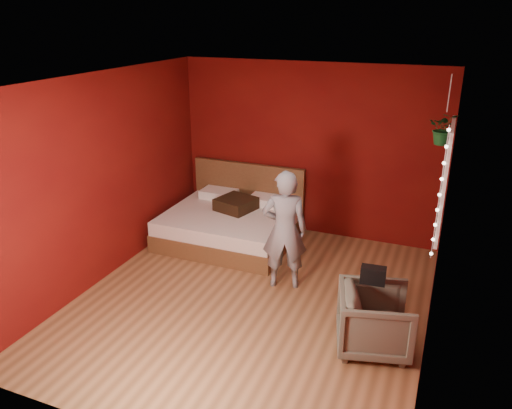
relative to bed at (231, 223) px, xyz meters
name	(u,v)px	position (x,y,z in m)	size (l,w,h in m)	color
floor	(251,301)	(0.95, -1.50, -0.27)	(4.50, 4.50, 0.00)	#94623B
room_walls	(251,167)	(0.95, -1.50, 1.41)	(4.04, 4.54, 2.62)	#610F0A
window	(445,180)	(2.92, -0.60, 1.23)	(0.05, 0.97, 1.27)	white
fairy_lights	(440,195)	(2.89, -1.12, 1.23)	(0.04, 0.04, 1.45)	silver
bed	(231,223)	(0.00, 0.00, 0.00)	(1.85, 1.58, 1.02)	brown
person	(284,230)	(1.18, -1.00, 0.50)	(0.55, 0.36, 1.52)	gray
armchair	(375,320)	(2.45, -1.85, 0.07)	(0.71, 0.73, 0.66)	#656250
handbag	(373,275)	(2.38, -1.70, 0.49)	(0.25, 0.13, 0.18)	black
throw_pillow	(236,204)	(0.04, 0.08, 0.29)	(0.50, 0.50, 0.18)	black
hanging_plant	(445,128)	(2.83, -0.14, 1.72)	(0.35, 0.31, 0.81)	silver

